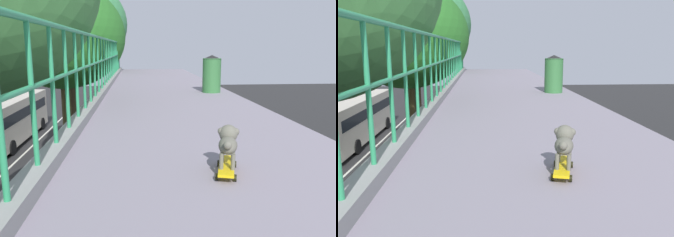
% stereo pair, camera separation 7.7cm
% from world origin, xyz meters
% --- Properties ---
extents(city_bus, '(2.72, 11.22, 3.11)m').
position_xyz_m(city_bus, '(-8.53, 23.41, 1.78)').
color(city_bus, beige).
rests_on(city_bus, ground).
extents(roadside_tree_far, '(5.59, 5.59, 9.46)m').
position_xyz_m(roadside_tree_far, '(-2.70, 14.96, 7.08)').
color(roadside_tree_far, '#4D4123').
rests_on(roadside_tree_far, ground).
extents(roadside_tree_farthest, '(5.82, 5.82, 10.07)m').
position_xyz_m(roadside_tree_farthest, '(-2.77, 16.77, 7.70)').
color(roadside_tree_farthest, '#4B3C28').
rests_on(roadside_tree_farthest, ground).
extents(toy_skateboard, '(0.28, 0.55, 0.08)m').
position_xyz_m(toy_skateboard, '(1.35, 1.72, 5.60)').
color(toy_skateboard, gold).
rests_on(toy_skateboard, overpass_deck).
extents(small_dog, '(0.24, 0.41, 0.33)m').
position_xyz_m(small_dog, '(1.36, 1.74, 5.82)').
color(small_dog, '#626053').
rests_on(small_dog, toy_skateboard).
extents(litter_bin, '(0.45, 0.45, 0.91)m').
position_xyz_m(litter_bin, '(2.40, 7.23, 6.00)').
color(litter_bin, '#336F38').
rests_on(litter_bin, overpass_deck).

